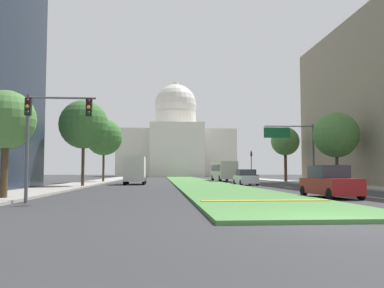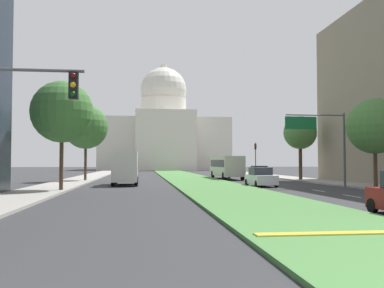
% 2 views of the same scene
% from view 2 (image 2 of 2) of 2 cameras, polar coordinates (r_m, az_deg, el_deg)
% --- Properties ---
extents(ground_plane, '(264.85, 264.85, 0.00)m').
position_cam_2_polar(ground_plane, '(65.35, -1.18, -4.33)').
color(ground_plane, '#333335').
extents(grass_median, '(6.59, 108.35, 0.14)m').
position_cam_2_polar(grass_median, '(59.36, -0.63, -4.46)').
color(grass_median, '#4C8442').
rests_on(grass_median, ground_plane).
extents(median_curb_nose, '(5.93, 0.50, 0.04)m').
position_cam_2_polar(median_curb_nose, '(13.79, 20.51, -10.88)').
color(median_curb_nose, gold).
rests_on(median_curb_nose, grass_median).
extents(lane_dashes_right, '(0.16, 60.83, 0.01)m').
position_cam_2_polar(lane_dashes_right, '(50.00, 9.29, -4.90)').
color(lane_dashes_right, silver).
rests_on(lane_dashes_right, ground_plane).
extents(sidewalk_left, '(4.00, 108.35, 0.15)m').
position_cam_2_polar(sidewalk_left, '(53.55, -14.69, -4.61)').
color(sidewalk_left, '#9E9991').
rests_on(sidewalk_left, ground_plane).
extents(sidewalk_right, '(4.00, 108.35, 0.15)m').
position_cam_2_polar(sidewalk_right, '(56.62, 13.96, -4.49)').
color(sidewalk_right, '#9E9991').
rests_on(sidewalk_right, ground_plane).
extents(capitol_building, '(35.68, 26.95, 30.43)m').
position_cam_2_polar(capitol_building, '(124.80, -3.76, 1.32)').
color(capitol_building, silver).
rests_on(capitol_building, ground_plane).
extents(traffic_light_near_left, '(3.34, 0.35, 5.20)m').
position_cam_2_polar(traffic_light_near_left, '(14.34, -23.42, 4.07)').
color(traffic_light_near_left, '#515456').
rests_on(traffic_light_near_left, ground_plane).
extents(traffic_light_far_right, '(0.28, 0.35, 5.20)m').
position_cam_2_polar(traffic_light_far_right, '(67.25, 8.35, -1.43)').
color(traffic_light_far_right, '#515456').
rests_on(traffic_light_far_right, ground_plane).
extents(overhead_guide_sign, '(5.43, 0.20, 6.50)m').
position_cam_2_polar(overhead_guide_sign, '(39.26, 16.74, 1.24)').
color(overhead_guide_sign, '#515456').
rests_on(overhead_guide_sign, ground_plane).
extents(street_tree_left_mid, '(4.66, 4.66, 8.34)m').
position_cam_2_polar(street_tree_left_mid, '(34.22, -16.71, 4.04)').
color(street_tree_left_mid, '#4C3823').
rests_on(street_tree_left_mid, ground_plane).
extents(street_tree_right_mid, '(4.56, 4.56, 7.45)m').
position_cam_2_polar(street_tree_right_mid, '(38.66, 22.87, 2.16)').
color(street_tree_right_mid, '#4C3823').
rests_on(street_tree_right_mid, ground_plane).
extents(street_tree_left_far, '(5.06, 5.06, 8.79)m').
position_cam_2_polar(street_tree_left_far, '(51.31, -13.78, 2.18)').
color(street_tree_left_far, '#4C3823').
rests_on(street_tree_left_far, ground_plane).
extents(street_tree_right_far, '(3.97, 3.97, 7.74)m').
position_cam_2_polar(street_tree_right_far, '(53.65, 14.02, 1.42)').
color(street_tree_right_far, '#4C3823').
rests_on(street_tree_right_far, ground_plane).
extents(sedan_midblock, '(2.09, 4.17, 1.74)m').
position_cam_2_polar(sedan_midblock, '(39.95, 9.03, -4.38)').
color(sedan_midblock, silver).
rests_on(sedan_midblock, ground_plane).
extents(sedan_distant, '(2.04, 4.29, 1.79)m').
position_cam_2_polar(sedan_distant, '(50.62, 8.84, -3.93)').
color(sedan_distant, black).
rests_on(sedan_distant, ground_plane).
extents(box_truck_delivery, '(2.40, 6.40, 3.20)m').
position_cam_2_polar(box_truck_delivery, '(42.06, -8.74, -3.10)').
color(box_truck_delivery, '#4C5156').
rests_on(box_truck_delivery, ground_plane).
extents(city_bus, '(2.62, 11.00, 2.95)m').
position_cam_2_polar(city_bus, '(56.91, 4.52, -2.83)').
color(city_bus, beige).
rests_on(city_bus, ground_plane).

